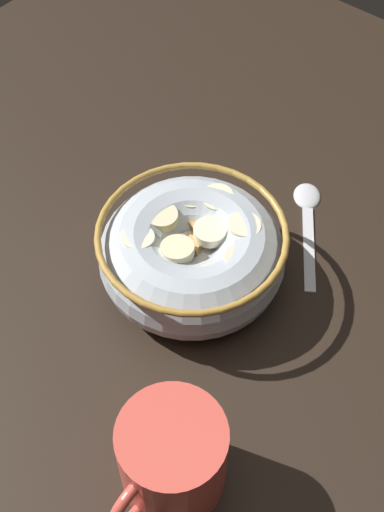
% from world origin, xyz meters
% --- Properties ---
extents(ground_plane, '(0.90, 0.90, 0.02)m').
position_xyz_m(ground_plane, '(0.00, 0.00, -0.01)').
color(ground_plane, black).
extents(cereal_bowl, '(0.16, 0.16, 0.06)m').
position_xyz_m(cereal_bowl, '(-0.00, -0.00, 0.03)').
color(cereal_bowl, '#B2BCC6').
rests_on(cereal_bowl, ground_plane).
extents(spoon, '(0.12, 0.09, 0.01)m').
position_xyz_m(spoon, '(-0.13, 0.04, 0.00)').
color(spoon, silver).
rests_on(spoon, ground_plane).
extents(coffee_mug, '(0.10, 0.08, 0.08)m').
position_xyz_m(coffee_mug, '(0.15, 0.11, 0.04)').
color(coffee_mug, '#D84C3F').
rests_on(coffee_mug, ground_plane).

